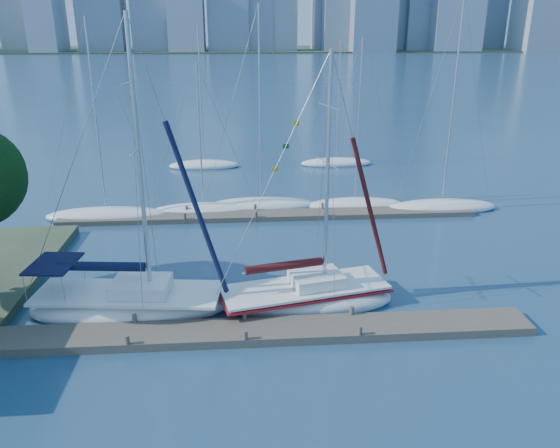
{
  "coord_description": "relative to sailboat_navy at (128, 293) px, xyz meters",
  "views": [
    {
      "loc": [
        -0.05,
        -21.35,
        13.09
      ],
      "look_at": [
        1.87,
        4.0,
        3.86
      ],
      "focal_mm": 35.0,
      "sensor_mm": 36.0,
      "label": 1
    }
  ],
  "objects": [
    {
      "name": "far_shore",
      "position": [
        5.55,
        317.45,
        -1.04
      ],
      "size": [
        800.0,
        100.0,
        1.5
      ],
      "primitive_type": "cube",
      "color": "#38472D",
      "rests_on": "ground"
    },
    {
      "name": "sailboat_navy",
      "position": [
        0.0,
        0.0,
        0.0
      ],
      "size": [
        9.78,
        4.1,
        14.36
      ],
      "rotation": [
        0.0,
        0.0,
        -0.11
      ],
      "color": "white",
      "rests_on": "ground"
    },
    {
      "name": "bg_boat_5",
      "position": [
        20.67,
        14.24,
        -0.74
      ],
      "size": [
        8.71,
        4.84,
        15.82
      ],
      "rotation": [
        0.0,
        0.0,
        0.31
      ],
      "color": "white",
      "rests_on": "ground"
    },
    {
      "name": "bg_boat_0",
      "position": [
        -4.17,
        14.19,
        -0.76
      ],
      "size": [
        9.01,
        3.88,
        14.11
      ],
      "rotation": [
        0.0,
        0.0,
        -0.18
      ],
      "color": "white",
      "rests_on": "ground"
    },
    {
      "name": "far_dock",
      "position": [
        7.55,
        13.45,
        -0.86
      ],
      "size": [
        30.0,
        1.8,
        0.36
      ],
      "primitive_type": "cube",
      "color": "#51483B",
      "rests_on": "ground"
    },
    {
      "name": "bg_boat_2",
      "position": [
        7.04,
        15.61,
        -0.74
      ],
      "size": [
        8.71,
        4.0,
        14.97
      ],
      "rotation": [
        0.0,
        0.0,
        0.19
      ],
      "color": "white",
      "rests_on": "ground"
    },
    {
      "name": "bg_boat_1",
      "position": [
        2.72,
        14.95,
        -0.8
      ],
      "size": [
        7.66,
        2.22,
        11.16
      ],
      "rotation": [
        0.0,
        0.0,
        -0.01
      ],
      "color": "white",
      "rests_on": "ground"
    },
    {
      "name": "bg_boat_3",
      "position": [
        14.22,
        15.36,
        -0.78
      ],
      "size": [
        7.73,
        3.0,
        12.74
      ],
      "rotation": [
        0.0,
        0.0,
        -0.1
      ],
      "color": "white",
      "rests_on": "ground"
    },
    {
      "name": "bg_boat_7",
      "position": [
        15.15,
        28.92,
        -0.78
      ],
      "size": [
        7.25,
        2.68,
        12.24
      ],
      "rotation": [
        0.0,
        0.0,
        -0.07
      ],
      "color": "white",
      "rests_on": "ground"
    },
    {
      "name": "ground",
      "position": [
        5.55,
        -2.55,
        -1.04
      ],
      "size": [
        700.0,
        700.0,
        0.0
      ],
      "primitive_type": "plane",
      "color": "navy",
      "rests_on": "ground"
    },
    {
      "name": "bg_boat_6",
      "position": [
        2.0,
        28.89,
        -0.76
      ],
      "size": [
        7.21,
        4.63,
        13.55
      ],
      "rotation": [
        0.0,
        0.0,
        -0.38
      ],
      "color": "white",
      "rests_on": "ground"
    },
    {
      "name": "near_dock",
      "position": [
        5.55,
        -2.55,
        -0.84
      ],
      "size": [
        26.0,
        2.0,
        0.4
      ],
      "primitive_type": "cube",
      "color": "#51483B",
      "rests_on": "ground"
    },
    {
      "name": "sailboat_maroon",
      "position": [
        8.56,
        0.17,
        -0.09
      ],
      "size": [
        9.23,
        4.77,
        12.8
      ],
      "rotation": [
        0.0,
        0.0,
        0.22
      ],
      "color": "white",
      "rests_on": "ground"
    }
  ]
}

